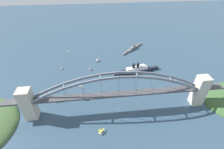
% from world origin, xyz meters
% --- Properties ---
extents(ground_plane, '(1400.00, 1400.00, 0.00)m').
position_xyz_m(ground_plane, '(0.00, 0.00, 0.00)').
color(ground_plane, '#334C60').
extents(harbor_arch_bridge, '(310.71, 15.20, 66.23)m').
position_xyz_m(harbor_arch_bridge, '(0.00, 0.00, 28.79)').
color(harbor_arch_bridge, beige).
rests_on(harbor_arch_bridge, ground).
extents(ocean_liner, '(93.11, 20.98, 19.96)m').
position_xyz_m(ocean_liner, '(50.65, 92.46, 5.46)').
color(ocean_liner, '#1E2333').
rests_on(ocean_liner, ground).
extents(naval_cruiser, '(61.41, 59.06, 16.65)m').
position_xyz_m(naval_cruiser, '(65.26, 191.29, 2.78)').
color(naval_cruiser, slate).
rests_on(naval_cruiser, ground).
extents(seaplane_taxiing_near_bridge, '(8.65, 8.57, 5.14)m').
position_xyz_m(seaplane_taxiing_near_bridge, '(-27.32, -37.08, 2.24)').
color(seaplane_taxiing_near_bridge, '#B7B7B2').
rests_on(seaplane_taxiing_near_bridge, ground).
extents(small_boat_0, '(7.40, 1.84, 2.28)m').
position_xyz_m(small_boat_0, '(-47.05, 23.97, 0.80)').
color(small_boat_0, black).
rests_on(small_boat_0, ground).
extents(small_boat_1, '(8.75, 4.02, 2.45)m').
position_xyz_m(small_boat_1, '(-57.14, 59.28, 0.88)').
color(small_boat_1, silver).
rests_on(small_boat_1, ground).
extents(small_boat_2, '(8.95, 7.31, 10.13)m').
position_xyz_m(small_boat_2, '(-91.54, 26.78, 4.67)').
color(small_boat_2, gold).
rests_on(small_boat_2, ground).
extents(small_boat_3, '(6.47, 4.03, 7.93)m').
position_xyz_m(small_boat_3, '(-41.41, 109.11, 3.69)').
color(small_boat_3, '#B2231E').
rests_on(small_boat_3, ground).
extents(small_boat_4, '(10.40, 5.72, 10.95)m').
position_xyz_m(small_boat_4, '(114.29, 52.00, 5.08)').
color(small_boat_4, brown).
rests_on(small_boat_4, ground).
extents(small_boat_5, '(6.48, 10.59, 10.26)m').
position_xyz_m(small_boat_5, '(-24.74, 143.33, 4.70)').
color(small_boat_5, black).
rests_on(small_boat_5, ground).
extents(small_boat_6, '(4.81, 6.23, 7.26)m').
position_xyz_m(small_boat_6, '(-99.91, 120.14, 3.47)').
color(small_boat_6, gold).
rests_on(small_boat_6, ground).
extents(small_boat_7, '(4.17, 7.64, 1.79)m').
position_xyz_m(small_boat_7, '(-95.71, 195.43, 0.65)').
color(small_boat_7, silver).
rests_on(small_boat_7, ground).
extents(channel_marker_buoy, '(2.20, 2.20, 2.75)m').
position_xyz_m(channel_marker_buoy, '(-53.54, 38.49, 1.12)').
color(channel_marker_buoy, red).
rests_on(channel_marker_buoy, ground).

